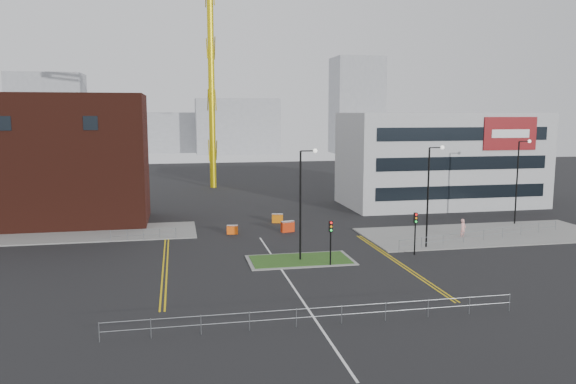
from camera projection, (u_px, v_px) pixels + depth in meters
name	position (u px, v px, depth m)	size (l,w,h in m)	color
ground	(297.00, 293.00, 37.83)	(200.00, 200.00, 0.00)	black
pavement_left	(52.00, 235.00, 55.32)	(28.00, 8.00, 0.12)	slate
pavement_right	(484.00, 234.00, 55.67)	(24.00, 10.00, 0.12)	slate
island_kerb	(300.00, 260.00, 45.98)	(8.60, 4.60, 0.08)	slate
grass_island	(300.00, 260.00, 45.98)	(8.00, 4.00, 0.12)	#1F4617
brick_building	(31.00, 162.00, 59.61)	(24.20, 10.07, 14.24)	#3F170F
office_block	(440.00, 159.00, 73.06)	(25.00, 12.20, 12.00)	#A9ABAE
tower_crane	(246.00, 19.00, 86.08)	(49.51, 20.81, 37.96)	gold
streetlamp_island	(303.00, 195.00, 45.27)	(1.46, 0.36, 9.18)	black
streetlamp_right_near	(430.00, 188.00, 49.53)	(1.46, 0.36, 9.18)	black
streetlamp_right_far	(519.00, 175.00, 60.00)	(1.46, 0.36, 9.18)	black
traffic_light_island	(331.00, 234.00, 44.05)	(0.28, 0.33, 3.65)	black
traffic_light_right	(415.00, 225.00, 47.54)	(0.28, 0.33, 3.65)	black
railing_front	(319.00, 312.00, 31.90)	(24.05, 0.05, 1.10)	gray
railing_left	(143.00, 233.00, 53.08)	(6.05, 0.05, 1.10)	gray
railing_right	(484.00, 233.00, 52.85)	(19.05, 5.05, 1.10)	gray
centre_line	(291.00, 284.00, 39.77)	(0.15, 30.00, 0.01)	silver
yellow_left_a	(164.00, 261.00, 45.80)	(0.12, 24.00, 0.01)	gold
yellow_left_b	(167.00, 261.00, 45.86)	(0.12, 24.00, 0.01)	gold
yellow_right_a	(396.00, 262.00, 45.49)	(0.12, 20.00, 0.01)	gold
yellow_right_b	(399.00, 262.00, 45.55)	(0.12, 20.00, 0.01)	gold
skyline_a	(48.00, 116.00, 145.06)	(18.00, 12.00, 22.00)	gray
skyline_b	(237.00, 126.00, 164.86)	(24.00, 12.00, 16.00)	gray
skyline_c	(357.00, 106.00, 165.93)	(14.00, 12.00, 28.00)	gray
skyline_d	(175.00, 132.00, 171.37)	(30.00, 12.00, 12.00)	gray
pedestrian	(463.00, 229.00, 54.01)	(0.69, 0.45, 1.89)	#F6A59F
barrier_left	(232.00, 229.00, 55.91)	(1.14, 0.54, 0.92)	#FF5A0E
barrier_mid	(277.00, 218.00, 61.63)	(1.27, 0.68, 1.01)	orange
barrier_right	(288.00, 226.00, 56.91)	(1.41, 0.75, 1.13)	red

